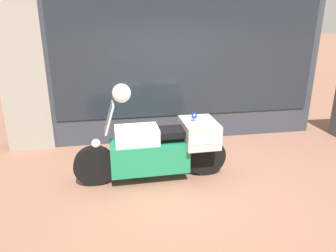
# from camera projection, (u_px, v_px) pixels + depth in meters

# --- Properties ---
(ground_plane) EXTENTS (60.00, 60.00, 0.00)m
(ground_plane) POSITION_uv_depth(u_px,v_px,m) (189.00, 181.00, 5.28)
(ground_plane) COLOR #8E604C
(shop_building) EXTENTS (6.35, 0.55, 3.25)m
(shop_building) POSITION_uv_depth(u_px,v_px,m) (148.00, 61.00, 6.52)
(shop_building) COLOR #333842
(shop_building) RESTS_ON ground
(window_display) EXTENTS (5.05, 0.30, 2.11)m
(window_display) POSITION_uv_depth(u_px,v_px,m) (184.00, 113.00, 7.05)
(window_display) COLOR slate
(window_display) RESTS_ON ground
(paramedic_motorcycle) EXTENTS (2.45, 0.73, 1.32)m
(paramedic_motorcycle) POSITION_uv_depth(u_px,v_px,m) (161.00, 147.00, 5.20)
(paramedic_motorcycle) COLOR black
(paramedic_motorcycle) RESTS_ON ground
(white_helmet) EXTENTS (0.28, 0.28, 0.28)m
(white_helmet) POSITION_uv_depth(u_px,v_px,m) (122.00, 93.00, 4.79)
(white_helmet) COLOR white
(white_helmet) RESTS_ON paramedic_motorcycle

